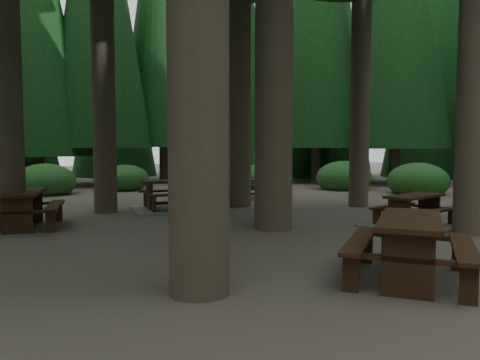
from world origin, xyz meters
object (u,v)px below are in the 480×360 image
picnic_table_a (415,216)px  picnic_table_e (410,239)px  picnic_table_b (24,203)px  picnic_table_c (177,199)px  picnic_table_d (255,185)px

picnic_table_a → picnic_table_e: bearing=-152.5°
picnic_table_b → picnic_table_c: picnic_table_c is taller
picnic_table_a → picnic_table_b: (-7.64, 4.78, 0.32)m
picnic_table_b → picnic_table_e: picnic_table_e is taller
picnic_table_d → picnic_table_e: 10.66m
picnic_table_a → picnic_table_c: 6.65m
picnic_table_d → picnic_table_e: (-4.26, -9.77, 0.13)m
picnic_table_c → picnic_table_d: (3.71, 1.25, 0.15)m
picnic_table_d → picnic_table_a: bearing=-86.9°
picnic_table_b → picnic_table_c: bearing=-59.6°
picnic_table_b → picnic_table_e: (3.76, -7.54, 0.02)m
picnic_table_c → picnic_table_e: picnic_table_e is taller
picnic_table_a → picnic_table_b: 9.01m
picnic_table_c → picnic_table_d: bearing=30.5°
picnic_table_a → picnic_table_d: picnic_table_a is taller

